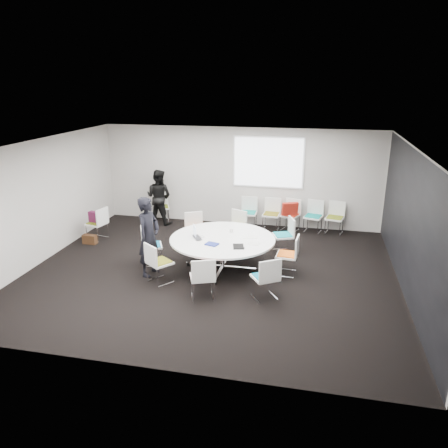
% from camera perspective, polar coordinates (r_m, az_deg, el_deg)
% --- Properties ---
extents(room_shell, '(8.08, 7.08, 2.88)m').
position_cam_1_polar(room_shell, '(9.23, -1.17, 1.63)').
color(room_shell, black).
rests_on(room_shell, ground).
extents(conference_table, '(2.33, 2.33, 0.73)m').
position_cam_1_polar(conference_table, '(9.70, -0.20, -2.84)').
color(conference_table, silver).
rests_on(conference_table, ground).
extents(projection_screen, '(1.90, 0.03, 1.35)m').
position_cam_1_polar(projection_screen, '(12.33, 5.80, 8.00)').
color(projection_screen, white).
rests_on(projection_screen, room_shell).
extents(chair_ring_a, '(0.48, 0.49, 0.88)m').
position_cam_1_polar(chair_ring_a, '(9.63, 8.25, -4.97)').
color(chair_ring_a, silver).
rests_on(chair_ring_a, ground).
extents(chair_ring_b, '(0.58, 0.59, 0.88)m').
position_cam_1_polar(chair_ring_b, '(10.77, 7.73, -2.35)').
color(chair_ring_b, silver).
rests_on(chair_ring_b, ground).
extents(chair_ring_c, '(0.60, 0.59, 0.88)m').
position_cam_1_polar(chair_ring_c, '(11.19, 1.44, -1.37)').
color(chair_ring_c, silver).
rests_on(chair_ring_c, ground).
extents(chair_ring_d, '(0.61, 0.61, 0.88)m').
position_cam_1_polar(chair_ring_d, '(11.04, -3.77, -1.69)').
color(chair_ring_d, silver).
rests_on(chair_ring_d, ground).
extents(chair_ring_e, '(0.60, 0.61, 0.88)m').
position_cam_1_polar(chair_ring_e, '(10.18, -9.43, -3.71)').
color(chair_ring_e, silver).
rests_on(chair_ring_e, ground).
extents(chair_ring_f, '(0.64, 0.64, 0.88)m').
position_cam_1_polar(chair_ring_f, '(9.26, -8.41, -5.97)').
color(chair_ring_f, silver).
rests_on(chair_ring_f, ground).
extents(chair_ring_g, '(0.59, 0.58, 0.88)m').
position_cam_1_polar(chair_ring_g, '(8.53, -2.79, -8.01)').
color(chair_ring_g, silver).
rests_on(chair_ring_g, ground).
extents(chair_ring_h, '(0.63, 0.63, 0.88)m').
position_cam_1_polar(chair_ring_h, '(8.55, 5.39, -8.01)').
color(chair_ring_h, silver).
rests_on(chair_ring_h, ground).
extents(chair_back_a, '(0.46, 0.45, 0.88)m').
position_cam_1_polar(chair_back_a, '(12.46, 3.19, 0.70)').
color(chair_back_a, silver).
rests_on(chair_back_a, ground).
extents(chair_back_b, '(0.49, 0.48, 0.88)m').
position_cam_1_polar(chair_back_b, '(12.38, 6.17, 0.50)').
color(chair_back_b, silver).
rests_on(chair_back_b, ground).
extents(chair_back_c, '(0.59, 0.58, 0.88)m').
position_cam_1_polar(chair_back_c, '(12.38, 8.62, 0.39)').
color(chair_back_c, silver).
rests_on(chair_back_c, ground).
extents(chair_back_d, '(0.56, 0.55, 0.88)m').
position_cam_1_polar(chair_back_d, '(12.36, 11.53, 0.19)').
color(chair_back_d, silver).
rests_on(chair_back_d, ground).
extents(chair_back_e, '(0.55, 0.54, 0.88)m').
position_cam_1_polar(chair_back_e, '(12.37, 14.20, 0.01)').
color(chair_back_e, silver).
rests_on(chair_back_e, ground).
extents(chair_spare_left, '(0.54, 0.55, 0.88)m').
position_cam_1_polar(chair_spare_left, '(12.02, -16.16, -0.70)').
color(chair_spare_left, silver).
rests_on(chair_spare_left, ground).
extents(chair_person_back, '(0.60, 0.59, 0.88)m').
position_cam_1_polar(chair_person_back, '(13.14, -8.18, 1.48)').
color(chair_person_back, silver).
rests_on(chair_person_back, ground).
extents(person_main, '(0.54, 0.71, 1.74)m').
position_cam_1_polar(person_main, '(9.45, -9.80, -1.63)').
color(person_main, black).
rests_on(person_main, ground).
extents(person_back, '(0.87, 0.73, 1.61)m').
position_cam_1_polar(person_back, '(12.84, -8.51, 3.53)').
color(person_back, black).
rests_on(person_back, ground).
extents(laptop, '(0.37, 0.41, 0.03)m').
position_cam_1_polar(laptop, '(9.65, -3.25, -1.75)').
color(laptop, '#333338').
rests_on(laptop, conference_table).
extents(laptop_lid, '(0.14, 0.28, 0.22)m').
position_cam_1_polar(laptop_lid, '(9.74, -3.87, -0.84)').
color(laptop_lid, silver).
rests_on(laptop_lid, conference_table).
extents(notebook_black, '(0.28, 0.34, 0.02)m').
position_cam_1_polar(notebook_black, '(9.14, 1.89, -2.95)').
color(notebook_black, black).
rests_on(notebook_black, conference_table).
extents(tablet_folio, '(0.31, 0.27, 0.03)m').
position_cam_1_polar(tablet_folio, '(9.26, -1.60, -2.63)').
color(tablet_folio, navy).
rests_on(tablet_folio, conference_table).
extents(papers_right, '(0.33, 0.26, 0.00)m').
position_cam_1_polar(papers_right, '(9.70, 3.51, -1.72)').
color(papers_right, silver).
rests_on(papers_right, conference_table).
extents(papers_front, '(0.33, 0.25, 0.00)m').
position_cam_1_polar(papers_front, '(9.35, 3.74, -2.53)').
color(papers_front, silver).
rests_on(papers_front, conference_table).
extents(cup, '(0.08, 0.08, 0.09)m').
position_cam_1_polar(cup, '(9.98, 0.95, -0.84)').
color(cup, white).
rests_on(cup, conference_table).
extents(phone, '(0.15, 0.09, 0.01)m').
position_cam_1_polar(phone, '(9.07, 2.26, -3.17)').
color(phone, black).
rests_on(phone, conference_table).
extents(maroon_bag, '(0.42, 0.21, 0.28)m').
position_cam_1_polar(maroon_bag, '(11.93, -16.37, 0.87)').
color(maroon_bag, '#521536').
rests_on(maroon_bag, chair_spare_left).
extents(brown_bag, '(0.37, 0.18, 0.24)m').
position_cam_1_polar(brown_bag, '(11.82, -17.13, -1.92)').
color(brown_bag, '#3C2313').
rests_on(brown_bag, ground).
extents(red_jacket, '(0.47, 0.32, 0.36)m').
position_cam_1_polar(red_jacket, '(12.04, 8.62, 1.99)').
color(red_jacket, maroon).
rests_on(red_jacket, chair_back_c).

